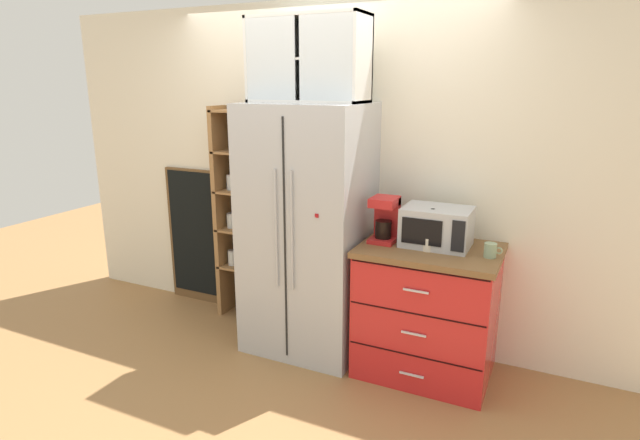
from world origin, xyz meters
TOP-DOWN VIEW (x-y plane):
  - ground_plane at (0.00, 0.00)m, footprint 10.67×10.67m
  - wall_back_cream at (0.00, 0.40)m, footprint 4.97×0.10m
  - refrigerator at (0.00, 0.01)m, footprint 0.85×0.70m
  - pantry_shelf_column at (-0.71, 0.30)m, footprint 0.52×0.26m
  - counter_cabinet at (0.91, 0.03)m, footprint 0.91×0.68m
  - microwave at (0.93, 0.07)m, footprint 0.44×0.33m
  - coffee_maker at (0.58, 0.03)m, footprint 0.17×0.20m
  - mug_sage at (1.29, -0.02)m, footprint 0.11×0.08m
  - mug_cream at (0.91, -0.05)m, footprint 0.12×0.08m
  - bottle_green at (0.91, 0.03)m, footprint 0.06×0.06m
  - upper_cabinet at (0.00, 0.06)m, footprint 0.82×0.32m
  - chalkboard_menu at (-1.29, 0.33)m, footprint 0.60×0.04m

SIDE VIEW (x-z plane):
  - ground_plane at x=0.00m, z-range 0.00..0.00m
  - counter_cabinet at x=0.91m, z-range 0.00..0.91m
  - chalkboard_menu at x=-1.29m, z-range 0.00..1.23m
  - pantry_shelf_column at x=-0.71m, z-range 0.02..1.80m
  - refrigerator at x=0.00m, z-range 0.00..1.83m
  - mug_cream at x=0.91m, z-range 0.91..1.00m
  - mug_sage at x=1.29m, z-range 0.91..1.00m
  - bottle_green at x=0.91m, z-range 0.89..1.16m
  - microwave at x=0.93m, z-range 0.91..1.17m
  - coffee_maker at x=0.58m, z-range 0.91..1.22m
  - wall_back_cream at x=0.00m, z-range 0.00..2.55m
  - upper_cabinet at x=0.00m, z-range 1.83..2.40m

